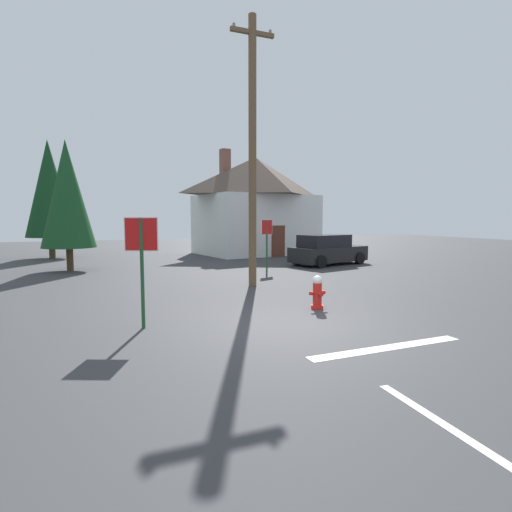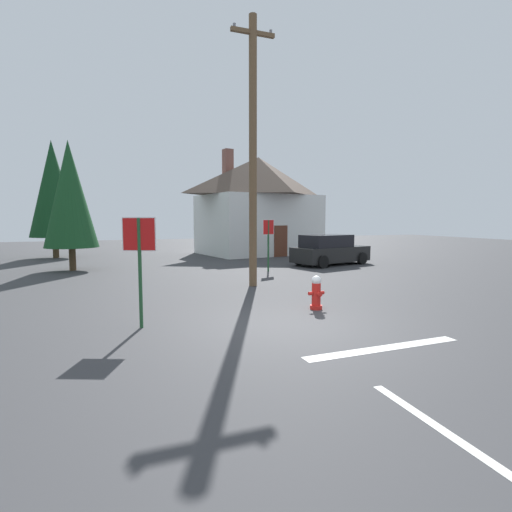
% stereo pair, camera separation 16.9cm
% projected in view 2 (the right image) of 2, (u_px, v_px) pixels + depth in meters
% --- Properties ---
extents(ground_plane, '(80.00, 80.00, 0.10)m').
position_uv_depth(ground_plane, '(291.00, 327.00, 9.25)').
color(ground_plane, '#38383A').
extents(lane_stop_bar, '(3.41, 0.34, 0.01)m').
position_uv_depth(lane_stop_bar, '(384.00, 348.00, 7.59)').
color(lane_stop_bar, silver).
rests_on(lane_stop_bar, ground).
extents(lane_center_stripe, '(0.31, 2.79, 0.01)m').
position_uv_depth(lane_center_stripe, '(450.00, 435.00, 4.55)').
color(lane_center_stripe, silver).
rests_on(lane_center_stripe, ground).
extents(stop_sign_near, '(0.70, 0.31, 2.48)m').
position_uv_depth(stop_sign_near, '(139.00, 249.00, 8.86)').
color(stop_sign_near, '#1E4C28').
rests_on(stop_sign_near, ground).
extents(fire_hydrant, '(0.46, 0.40, 0.92)m').
position_uv_depth(fire_hydrant, '(316.00, 293.00, 10.83)').
color(fire_hydrant, red).
rests_on(fire_hydrant, ground).
extents(utility_pole, '(1.60, 0.28, 9.44)m').
position_uv_depth(utility_pole, '(253.00, 149.00, 14.17)').
color(utility_pole, brown).
rests_on(utility_pole, ground).
extents(stop_sign_far, '(0.66, 0.26, 2.40)m').
position_uv_depth(stop_sign_far, '(268.00, 235.00, 18.49)').
color(stop_sign_far, '#1E4C28').
rests_on(stop_sign_far, ground).
extents(house, '(8.88, 7.20, 7.17)m').
position_uv_depth(house, '(258.00, 204.00, 27.83)').
color(house, silver).
rests_on(house, ground).
extents(parked_car, '(4.60, 2.79, 1.60)m').
position_uv_depth(parked_car, '(329.00, 250.00, 21.23)').
color(parked_car, black).
rests_on(parked_car, ground).
extents(pine_tree_mid_left, '(2.43, 2.43, 6.07)m').
position_uv_depth(pine_tree_mid_left, '(70.00, 194.00, 18.68)').
color(pine_tree_mid_left, '#4C3823').
rests_on(pine_tree_mid_left, ground).
extents(pine_tree_far_center, '(2.89, 2.89, 7.23)m').
position_uv_depth(pine_tree_far_center, '(53.00, 189.00, 24.67)').
color(pine_tree_far_center, '#4C3823').
rests_on(pine_tree_far_center, ground).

